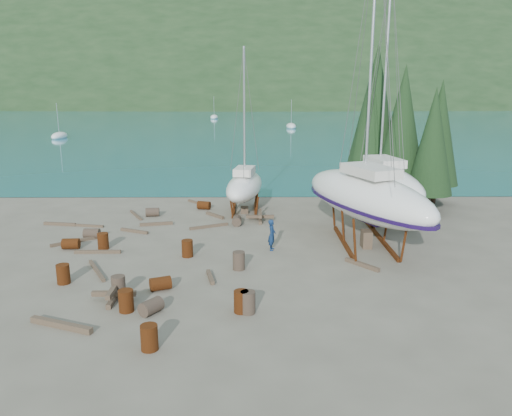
{
  "coord_description": "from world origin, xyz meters",
  "views": [
    {
      "loc": [
        1.91,
        -23.28,
        8.57
      ],
      "look_at": [
        2.13,
        3.0,
        2.09
      ],
      "focal_mm": 35.0,
      "sensor_mm": 36.0,
      "label": 1
    }
  ],
  "objects_px": {
    "small_sailboat_shore": "(245,186)",
    "worker": "(272,235)",
    "large_sailboat_near": "(366,196)",
    "large_sailboat_far": "(381,182)"
  },
  "relations": [
    {
      "from": "small_sailboat_shore",
      "to": "worker",
      "type": "relative_size",
      "value": 6.6
    },
    {
      "from": "large_sailboat_far",
      "to": "large_sailboat_near",
      "type": "bearing_deg",
      "value": -124.0
    },
    {
      "from": "small_sailboat_shore",
      "to": "worker",
      "type": "bearing_deg",
      "value": -69.81
    },
    {
      "from": "large_sailboat_far",
      "to": "worker",
      "type": "bearing_deg",
      "value": -151.75
    },
    {
      "from": "large_sailboat_near",
      "to": "small_sailboat_shore",
      "type": "relative_size",
      "value": 1.54
    },
    {
      "from": "worker",
      "to": "large_sailboat_near",
      "type": "bearing_deg",
      "value": -72.1
    },
    {
      "from": "worker",
      "to": "small_sailboat_shore",
      "type": "bearing_deg",
      "value": 18.48
    },
    {
      "from": "large_sailboat_near",
      "to": "large_sailboat_far",
      "type": "relative_size",
      "value": 1.1
    },
    {
      "from": "large_sailboat_far",
      "to": "worker",
      "type": "distance_m",
      "value": 9.63
    },
    {
      "from": "large_sailboat_near",
      "to": "small_sailboat_shore",
      "type": "height_order",
      "value": "large_sailboat_near"
    }
  ]
}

